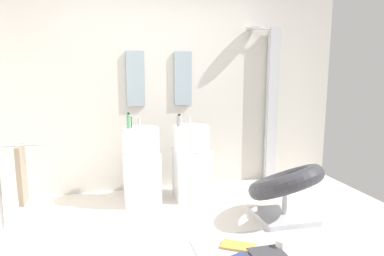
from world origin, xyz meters
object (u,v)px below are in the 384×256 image
(pedestal_sink_left, at_px, (141,165))
(soap_bottle_green, at_px, (129,121))
(coffee_mug, at_px, (281,245))
(soap_bottle_grey, at_px, (179,121))
(magazine_charcoal, at_px, (267,254))
(towel_rack, at_px, (18,177))
(pedestal_sink_right, at_px, (192,162))
(shower_column, at_px, (271,102))
(lounge_chair, at_px, (285,187))
(soap_bottle_black, at_px, (130,122))
(magazine_ochre, at_px, (239,246))

(pedestal_sink_left, height_order, soap_bottle_green, soap_bottle_green)
(coffee_mug, xyz_separation_m, soap_bottle_grey, (-0.57, 1.40, 0.88))
(pedestal_sink_left, height_order, magazine_charcoal, pedestal_sink_left)
(towel_rack, height_order, coffee_mug, towel_rack)
(magazine_charcoal, distance_m, soap_bottle_green, 1.99)
(pedestal_sink_right, xyz_separation_m, shower_column, (1.20, 0.39, 0.64))
(pedestal_sink_left, height_order, soap_bottle_grey, soap_bottle_grey)
(soap_bottle_green, relative_size, soap_bottle_grey, 1.24)
(shower_column, relative_size, soap_bottle_green, 11.54)
(lounge_chair, distance_m, towel_rack, 2.48)
(coffee_mug, bearing_deg, shower_column, 66.56)
(soap_bottle_grey, xyz_separation_m, soap_bottle_black, (-0.56, 0.05, -0.00))
(pedestal_sink_left, height_order, towel_rack, pedestal_sink_left)
(coffee_mug, bearing_deg, pedestal_sink_right, 107.12)
(soap_bottle_grey, height_order, soap_bottle_black, soap_bottle_grey)
(shower_column, bearing_deg, coffee_mug, -113.44)
(lounge_chair, height_order, magazine_charcoal, lounge_chair)
(towel_rack, bearing_deg, soap_bottle_black, 40.02)
(pedestal_sink_left, relative_size, coffee_mug, 11.12)
(soap_bottle_green, bearing_deg, soap_bottle_black, 72.69)
(pedestal_sink_right, distance_m, soap_bottle_grey, 0.51)
(coffee_mug, bearing_deg, pedestal_sink_left, 126.31)
(shower_column, distance_m, soap_bottle_grey, 1.40)
(pedestal_sink_right, distance_m, shower_column, 1.41)
(magazine_ochre, bearing_deg, magazine_charcoal, -12.24)
(soap_bottle_black, bearing_deg, lounge_chair, -31.62)
(pedestal_sink_left, distance_m, soap_bottle_black, 0.51)
(towel_rack, xyz_separation_m, soap_bottle_black, (1.00, 0.84, 0.31))
(magazine_ochre, bearing_deg, shower_column, 88.03)
(pedestal_sink_left, relative_size, soap_bottle_grey, 6.77)
(towel_rack, xyz_separation_m, magazine_charcoal, (1.98, -0.67, -0.61))
(shower_column, xyz_separation_m, towel_rack, (-2.90, -1.17, -0.45))
(magazine_charcoal, relative_size, soap_bottle_green, 1.60)
(towel_rack, distance_m, coffee_mug, 2.29)
(magazine_ochre, height_order, soap_bottle_green, soap_bottle_green)
(pedestal_sink_right, xyz_separation_m, magazine_charcoal, (0.27, -1.45, -0.42))
(lounge_chair, relative_size, soap_bottle_black, 7.71)
(pedestal_sink_left, bearing_deg, soap_bottle_green, 176.89)
(magazine_ochre, distance_m, soap_bottle_black, 1.81)
(pedestal_sink_right, xyz_separation_m, magazine_ochre, (0.09, -1.27, -0.42))
(pedestal_sink_right, height_order, magazine_charcoal, pedestal_sink_right)
(pedestal_sink_left, bearing_deg, magazine_charcoal, -59.10)
(magazine_charcoal, relative_size, coffee_mug, 3.25)
(magazine_ochre, xyz_separation_m, magazine_charcoal, (0.18, -0.17, 0.00))
(pedestal_sink_right, relative_size, magazine_ochre, 3.27)
(shower_column, distance_m, towel_rack, 3.16)
(coffee_mug, height_order, soap_bottle_green, soap_bottle_green)
(pedestal_sink_left, relative_size, pedestal_sink_right, 1.00)
(magazine_ochre, relative_size, soap_bottle_green, 1.67)
(magazine_charcoal, bearing_deg, towel_rack, 161.20)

